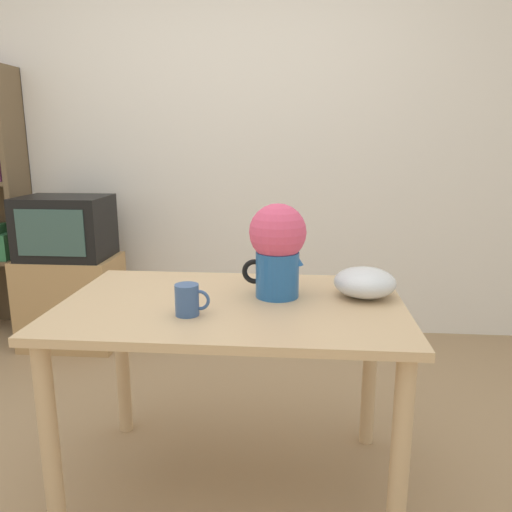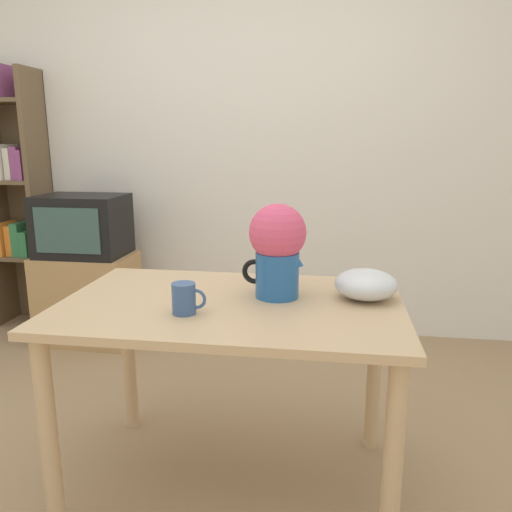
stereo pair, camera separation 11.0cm
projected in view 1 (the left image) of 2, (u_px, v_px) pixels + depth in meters
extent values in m
plane|color=#9E7F5B|center=(168.00, 497.00, 1.89)|extent=(12.00, 12.00, 0.00)
cube|color=silver|center=(229.00, 143.00, 3.34)|extent=(8.00, 0.05, 2.60)
cube|color=tan|center=(232.00, 306.00, 1.79)|extent=(1.22, 0.79, 0.03)
cylinder|color=tan|center=(50.00, 445.00, 1.60)|extent=(0.06, 0.06, 0.72)
cylinder|color=tan|center=(400.00, 464.00, 1.51)|extent=(0.06, 0.06, 0.72)
cylinder|color=tan|center=(122.00, 358.00, 2.25)|extent=(0.06, 0.06, 0.72)
cylinder|color=tan|center=(370.00, 367.00, 2.16)|extent=(0.06, 0.06, 0.72)
cylinder|color=#235B9E|center=(277.00, 274.00, 1.83)|extent=(0.16, 0.16, 0.17)
cone|color=#235B9E|center=(296.00, 259.00, 1.82)|extent=(0.06, 0.06, 0.04)
torus|color=black|center=(255.00, 272.00, 1.84)|extent=(0.09, 0.02, 0.09)
sphere|color=#3D7033|center=(278.00, 242.00, 1.81)|extent=(0.16, 0.16, 0.16)
sphere|color=#DB4C70|center=(278.00, 232.00, 1.80)|extent=(0.21, 0.21, 0.21)
cylinder|color=#385689|center=(187.00, 300.00, 1.64)|extent=(0.08, 0.08, 0.10)
torus|color=#385689|center=(199.00, 300.00, 1.64)|extent=(0.07, 0.01, 0.07)
ellipsoid|color=silver|center=(365.00, 282.00, 1.84)|extent=(0.23, 0.23, 0.11)
cube|color=tan|center=(72.00, 301.00, 3.25)|extent=(0.61, 0.41, 0.59)
cube|color=black|center=(66.00, 227.00, 3.14)|extent=(0.54, 0.39, 0.39)
cube|color=#33514C|center=(50.00, 233.00, 2.95)|extent=(0.42, 0.01, 0.28)
cube|color=brown|center=(20.00, 204.00, 3.40)|extent=(0.04, 0.29, 1.79)
cube|color=brown|center=(6.00, 201.00, 3.54)|extent=(0.40, 0.01, 1.79)
cube|color=brown|center=(2.00, 259.00, 3.50)|extent=(0.32, 0.27, 0.03)
cube|color=#337A4C|center=(0.00, 241.00, 3.46)|extent=(0.06, 0.20, 0.24)
cube|color=#337A4C|center=(10.00, 246.00, 3.46)|extent=(0.06, 0.22, 0.18)
cube|color=#934784|center=(6.00, 165.00, 3.34)|extent=(0.04, 0.22, 0.20)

